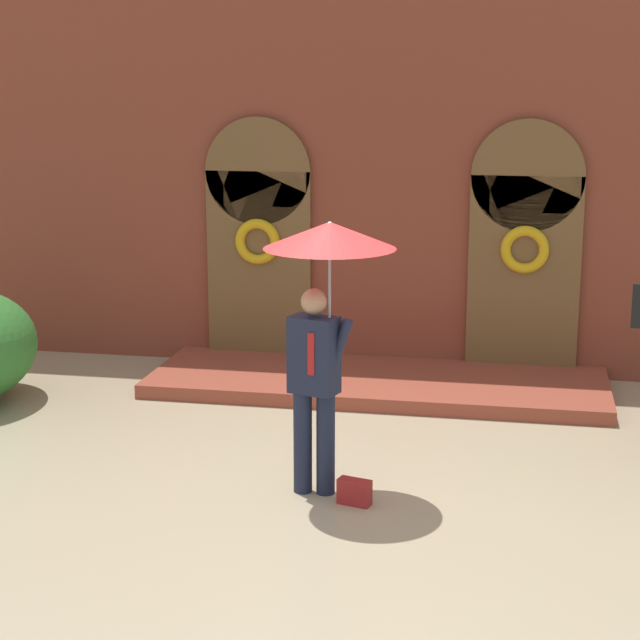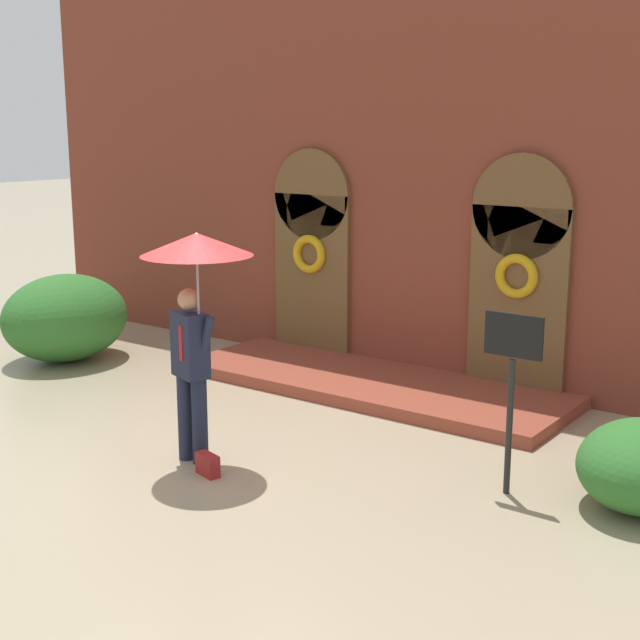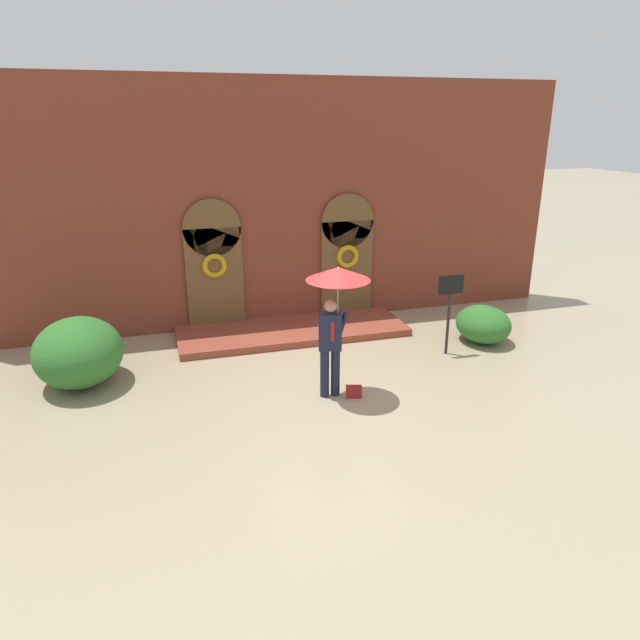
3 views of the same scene
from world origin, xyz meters
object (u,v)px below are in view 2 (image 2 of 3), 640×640
shrub_left (65,318)px  person_with_umbrella (195,278)px  handbag (208,465)px  sign_post (512,374)px

shrub_left → person_with_umbrella: bearing=-22.3°
handbag → shrub_left: 5.14m
person_with_umbrella → sign_post: bearing=21.9°
sign_post → shrub_left: (-7.25, 0.66, -0.53)m
person_with_umbrella → handbag: 1.84m
handbag → sign_post: bearing=42.8°
handbag → sign_post: size_ratio=0.16×
sign_post → shrub_left: 7.30m
person_with_umbrella → shrub_left: (-4.41, 1.81, -1.28)m
person_with_umbrella → handbag: size_ratio=8.44×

